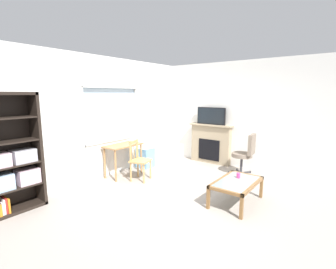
# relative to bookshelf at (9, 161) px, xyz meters

# --- Properties ---
(ground) EXTENTS (6.23, 5.55, 0.02)m
(ground) POSITION_rel_bookshelf_xyz_m (2.05, -2.04, -0.86)
(ground) COLOR #9E9389
(wall_back_with_window) EXTENTS (5.23, 0.15, 2.76)m
(wall_back_with_window) POSITION_rel_bookshelf_xyz_m (2.01, 0.24, 0.52)
(wall_back_with_window) COLOR silver
(wall_back_with_window) RESTS_ON ground
(wall_right) EXTENTS (0.12, 4.75, 2.76)m
(wall_right) POSITION_rel_bookshelf_xyz_m (4.72, -2.04, 0.53)
(wall_right) COLOR silver
(wall_right) RESTS_ON ground
(bookshelf) EXTENTS (0.90, 0.38, 1.96)m
(bookshelf) POSITION_rel_bookshelf_xyz_m (0.00, 0.00, 0.00)
(bookshelf) COLOR black
(bookshelf) RESTS_ON ground
(desk_under_window) EXTENTS (0.91, 0.47, 0.75)m
(desk_under_window) POSITION_rel_bookshelf_xyz_m (2.34, -0.11, -0.23)
(desk_under_window) COLOR #A37547
(desk_under_window) RESTS_ON ground
(wooden_chair) EXTENTS (0.52, 0.50, 0.90)m
(wooden_chair) POSITION_rel_bookshelf_xyz_m (2.34, -0.63, -0.39)
(wooden_chair) COLOR tan
(wooden_chair) RESTS_ON ground
(plastic_drawer_unit) EXTENTS (0.35, 0.40, 0.51)m
(plastic_drawer_unit) POSITION_rel_bookshelf_xyz_m (3.15, -0.06, -0.60)
(plastic_drawer_unit) COLOR #72ADDB
(plastic_drawer_unit) RESTS_ON ground
(fireplace) EXTENTS (0.26, 1.24, 1.09)m
(fireplace) POSITION_rel_bookshelf_xyz_m (4.56, -1.25, -0.30)
(fireplace) COLOR tan
(fireplace) RESTS_ON ground
(tv) EXTENTS (0.06, 0.83, 0.47)m
(tv) POSITION_rel_bookshelf_xyz_m (4.55, -1.25, 0.47)
(tv) COLOR black
(tv) RESTS_ON fireplace
(office_chair) EXTENTS (0.57, 0.58, 1.00)m
(office_chair) POSITION_rel_bookshelf_xyz_m (4.12, -2.41, -0.30)
(office_chair) COLOR #7A6B5B
(office_chair) RESTS_ON ground
(coffee_table) EXTENTS (1.06, 0.63, 0.41)m
(coffee_table) POSITION_rel_bookshelf_xyz_m (2.53, -2.83, -0.50)
(coffee_table) COLOR #8C9E99
(coffee_table) RESTS_ON ground
(sippy_cup) EXTENTS (0.07, 0.07, 0.09)m
(sippy_cup) POSITION_rel_bookshelf_xyz_m (2.71, -2.79, -0.40)
(sippy_cup) COLOR #DB3D84
(sippy_cup) RESTS_ON coffee_table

